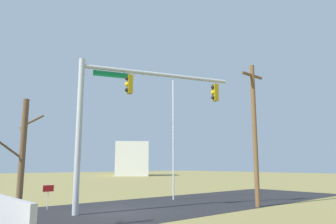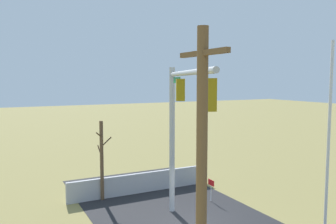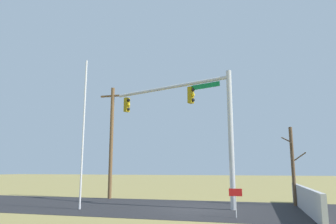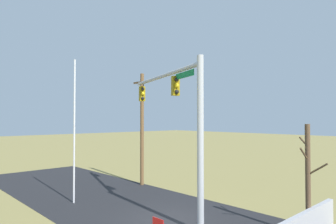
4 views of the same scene
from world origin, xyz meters
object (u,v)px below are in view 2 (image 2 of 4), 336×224
Objects in this scene: flagpole at (328,162)px; utility_pole at (201,192)px; open_sign at (211,185)px; signal_mast at (179,115)px; bare_tree at (102,160)px.

utility_pole is (-1.05, 5.64, 0.12)m from flagpole.
flagpole is 8.55m from open_sign.
utility_pole reaches higher than signal_mast.
open_sign is (-2.99, -5.31, -1.39)m from bare_tree.
signal_mast is at bearing 24.34° from flagpole.
open_sign is (7.94, -0.74, -3.10)m from flagpole.
signal_mast reaches higher than bare_tree.
utility_pole is at bearing 174.86° from bare_tree.
signal_mast is 5.86m from open_sign.
bare_tree is at bearing 60.65° from open_sign.
utility_pole is (-6.69, 3.09, -1.05)m from signal_mast.
flagpole is at bearing -79.49° from utility_pole.
utility_pole reaches higher than open_sign.
bare_tree is at bearing 20.85° from signal_mast.
flagpole reaches higher than utility_pole.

